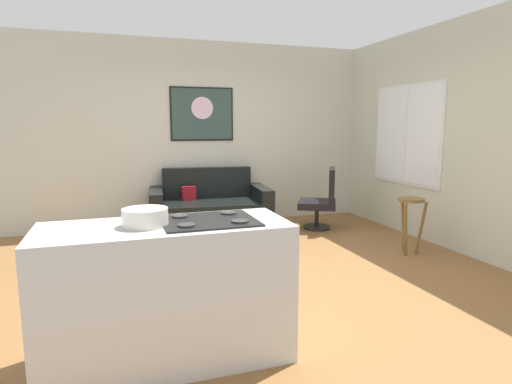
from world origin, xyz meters
TOP-DOWN VIEW (x-y plane):
  - ground at (0.00, 0.00)m, footprint 6.40×6.40m
  - back_wall at (0.00, 2.42)m, footprint 6.40×0.05m
  - right_wall at (2.62, 0.30)m, footprint 0.05×6.40m
  - couch at (-0.04, 1.86)m, footprint 1.78×1.10m
  - coffee_table at (-0.03, 0.65)m, footprint 1.07×0.54m
  - armchair at (1.58, 1.45)m, footprint 0.75×0.75m
  - bar_stool at (1.99, -0.02)m, footprint 0.35×0.34m
  - kitchen_counter at (-1.04, -1.47)m, footprint 1.57×0.64m
  - mixing_bowl at (-1.16, -1.47)m, footprint 0.28×0.28m
  - wall_painting at (-0.02, 2.38)m, footprint 0.97×0.03m
  - window at (2.59, 0.90)m, footprint 0.03×1.42m

SIDE VIEW (x-z plane):
  - ground at x=0.00m, z-range -0.04..0.00m
  - couch at x=-0.04m, z-range -0.15..0.75m
  - coffee_table at x=-0.03m, z-range 0.18..0.60m
  - armchair at x=1.58m, z-range -0.01..0.90m
  - kitchen_counter at x=-1.04m, z-range -0.01..0.93m
  - bar_stool at x=1.99m, z-range 0.17..0.85m
  - mixing_bowl at x=-1.16m, z-range 0.91..1.02m
  - back_wall at x=0.00m, z-range 0.00..2.80m
  - right_wall at x=2.62m, z-range 0.00..2.80m
  - window at x=2.59m, z-range 0.70..2.10m
  - wall_painting at x=-0.02m, z-range 1.30..2.11m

